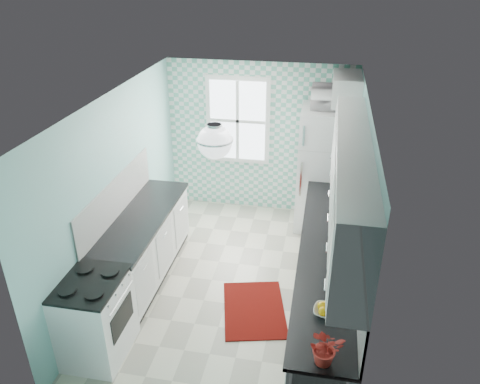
% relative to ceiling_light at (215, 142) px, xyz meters
% --- Properties ---
extents(floor, '(3.00, 4.40, 0.02)m').
position_rel_ceiling_light_xyz_m(floor, '(0.00, 0.80, -2.33)').
color(floor, beige).
rests_on(floor, ground).
extents(ceiling, '(3.00, 4.40, 0.02)m').
position_rel_ceiling_light_xyz_m(ceiling, '(0.00, 0.80, 0.19)').
color(ceiling, white).
rests_on(ceiling, wall_back).
extents(wall_back, '(3.00, 0.02, 2.50)m').
position_rel_ceiling_light_xyz_m(wall_back, '(0.00, 3.01, -1.07)').
color(wall_back, '#85C4C0').
rests_on(wall_back, floor).
extents(wall_front, '(3.00, 0.02, 2.50)m').
position_rel_ceiling_light_xyz_m(wall_front, '(0.00, -1.41, -1.07)').
color(wall_front, '#85C4C0').
rests_on(wall_front, floor).
extents(wall_left, '(0.02, 4.40, 2.50)m').
position_rel_ceiling_light_xyz_m(wall_left, '(-1.51, 0.80, -1.07)').
color(wall_left, '#85C4C0').
rests_on(wall_left, floor).
extents(wall_right, '(0.02, 4.40, 2.50)m').
position_rel_ceiling_light_xyz_m(wall_right, '(1.51, 0.80, -1.07)').
color(wall_right, '#85C4C0').
rests_on(wall_right, floor).
extents(accent_wall, '(3.00, 0.01, 2.50)m').
position_rel_ceiling_light_xyz_m(accent_wall, '(0.00, 2.99, -1.07)').
color(accent_wall, '#66BAA2').
rests_on(accent_wall, wall_back).
extents(window, '(1.04, 0.05, 1.44)m').
position_rel_ceiling_light_xyz_m(window, '(-0.35, 2.96, -0.77)').
color(window, white).
rests_on(window, wall_back).
extents(backsplash_right, '(0.02, 3.60, 0.51)m').
position_rel_ceiling_light_xyz_m(backsplash_right, '(1.49, 0.40, -1.13)').
color(backsplash_right, white).
rests_on(backsplash_right, wall_right).
extents(backsplash_left, '(0.02, 2.15, 0.51)m').
position_rel_ceiling_light_xyz_m(backsplash_left, '(-1.49, 0.73, -1.13)').
color(backsplash_left, white).
rests_on(backsplash_left, wall_left).
extents(upper_cabinets_right, '(0.33, 3.20, 0.90)m').
position_rel_ceiling_light_xyz_m(upper_cabinets_right, '(1.33, 0.20, -0.42)').
color(upper_cabinets_right, white).
rests_on(upper_cabinets_right, wall_right).
extents(upper_cabinet_fridge, '(0.40, 0.74, 0.40)m').
position_rel_ceiling_light_xyz_m(upper_cabinet_fridge, '(1.30, 2.63, -0.07)').
color(upper_cabinet_fridge, white).
rests_on(upper_cabinet_fridge, wall_right).
extents(ceiling_light, '(0.34, 0.34, 0.35)m').
position_rel_ceiling_light_xyz_m(ceiling_light, '(0.00, 0.00, 0.00)').
color(ceiling_light, silver).
rests_on(ceiling_light, ceiling).
extents(base_cabinets_right, '(0.60, 3.60, 0.90)m').
position_rel_ceiling_light_xyz_m(base_cabinets_right, '(1.20, 0.40, -1.87)').
color(base_cabinets_right, white).
rests_on(base_cabinets_right, floor).
extents(countertop_right, '(0.63, 3.60, 0.04)m').
position_rel_ceiling_light_xyz_m(countertop_right, '(1.19, 0.40, -1.40)').
color(countertop_right, black).
rests_on(countertop_right, base_cabinets_right).
extents(base_cabinets_left, '(0.60, 2.15, 0.90)m').
position_rel_ceiling_light_xyz_m(base_cabinets_left, '(-1.20, 0.73, -1.87)').
color(base_cabinets_left, white).
rests_on(base_cabinets_left, floor).
extents(countertop_left, '(0.63, 2.15, 0.04)m').
position_rel_ceiling_light_xyz_m(countertop_left, '(-1.19, 0.73, -1.40)').
color(countertop_left, black).
rests_on(countertop_left, base_cabinets_left).
extents(fridge, '(0.85, 0.84, 1.94)m').
position_rel_ceiling_light_xyz_m(fridge, '(1.11, 2.59, -1.35)').
color(fridge, white).
rests_on(fridge, floor).
extents(stove, '(0.62, 0.78, 0.93)m').
position_rel_ceiling_light_xyz_m(stove, '(-1.20, -0.66, -1.83)').
color(stove, white).
rests_on(stove, floor).
extents(sink, '(0.43, 0.36, 0.53)m').
position_rel_ceiling_light_xyz_m(sink, '(1.20, 1.27, -1.39)').
color(sink, silver).
rests_on(sink, countertop_right).
extents(rug, '(0.97, 1.20, 0.02)m').
position_rel_ceiling_light_xyz_m(rug, '(0.37, 0.32, -2.32)').
color(rug, '#760600').
rests_on(rug, floor).
extents(dish_towel, '(0.09, 0.26, 0.40)m').
position_rel_ceiling_light_xyz_m(dish_towel, '(0.89, 0.99, -1.84)').
color(dish_towel, '#63B3A7').
rests_on(dish_towel, base_cabinets_right).
extents(fruit_bowl, '(0.27, 0.27, 0.06)m').
position_rel_ceiling_light_xyz_m(fruit_bowl, '(1.20, -0.68, -1.35)').
color(fruit_bowl, white).
rests_on(fruit_bowl, countertop_right).
extents(potted_plant, '(0.35, 0.33, 0.32)m').
position_rel_ceiling_light_xyz_m(potted_plant, '(1.20, -1.27, -1.22)').
color(potted_plant, '#AD1315').
rests_on(potted_plant, countertop_right).
extents(soap_bottle, '(0.10, 0.10, 0.19)m').
position_rel_ceiling_light_xyz_m(soap_bottle, '(1.25, 1.50, -1.29)').
color(soap_bottle, '#96ADB9').
rests_on(soap_bottle, countertop_right).
extents(microwave, '(0.60, 0.41, 0.33)m').
position_rel_ceiling_light_xyz_m(microwave, '(1.11, 2.59, -0.21)').
color(microwave, silver).
rests_on(microwave, fridge).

